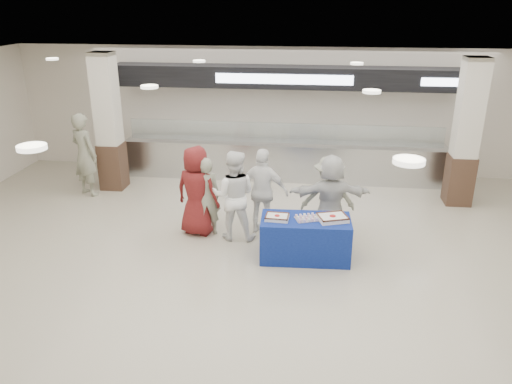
# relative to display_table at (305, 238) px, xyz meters

# --- Properties ---
(ground) EXTENTS (14.00, 14.00, 0.00)m
(ground) POSITION_rel_display_table_xyz_m (-0.70, -1.22, -0.38)
(ground) COLOR beige
(ground) RESTS_ON ground
(serving_line) EXTENTS (8.70, 0.85, 2.80)m
(serving_line) POSITION_rel_display_table_xyz_m (-0.69, 4.17, 0.78)
(serving_line) COLOR silver
(serving_line) RESTS_ON ground
(column_left) EXTENTS (0.55, 0.55, 3.20)m
(column_left) POSITION_rel_display_table_xyz_m (-4.70, 2.98, 1.15)
(column_left) COLOR #39251A
(column_left) RESTS_ON ground
(column_right) EXTENTS (0.55, 0.55, 3.20)m
(column_right) POSITION_rel_display_table_xyz_m (3.30, 2.98, 1.15)
(column_right) COLOR #39251A
(column_right) RESTS_ON ground
(display_table) EXTENTS (1.58, 0.85, 0.75)m
(display_table) POSITION_rel_display_table_xyz_m (0.00, 0.00, 0.00)
(display_table) COLOR navy
(display_table) RESTS_ON ground
(sheet_cake_left) EXTENTS (0.41, 0.33, 0.09)m
(sheet_cake_left) POSITION_rel_display_table_xyz_m (-0.49, -0.07, 0.42)
(sheet_cake_left) COLOR white
(sheet_cake_left) RESTS_ON display_table
(sheet_cake_right) EXTENTS (0.58, 0.51, 0.10)m
(sheet_cake_right) POSITION_rel_display_table_xyz_m (0.45, 0.00, 0.43)
(sheet_cake_right) COLOR white
(sheet_cake_right) RESTS_ON display_table
(cupcake_tray) EXTENTS (0.44, 0.39, 0.06)m
(cupcake_tray) POSITION_rel_display_table_xyz_m (0.01, -0.02, 0.41)
(cupcake_tray) COLOR #B2B1B6
(cupcake_tray) RESTS_ON display_table
(civilian_maroon) EXTENTS (0.97, 0.76, 1.76)m
(civilian_maroon) POSITION_rel_display_table_xyz_m (-2.10, 0.75, 0.50)
(civilian_maroon) COLOR maroon
(civilian_maroon) RESTS_ON ground
(soldier_a) EXTENTS (0.65, 0.52, 1.56)m
(soldier_a) POSITION_rel_display_table_xyz_m (-1.93, 0.74, 0.40)
(soldier_a) COLOR gray
(soldier_a) RESTS_ON ground
(chef_tall) EXTENTS (0.85, 0.67, 1.73)m
(chef_tall) POSITION_rel_display_table_xyz_m (-1.37, 0.64, 0.49)
(chef_tall) COLOR white
(chef_tall) RESTS_ON ground
(chef_short) EXTENTS (1.05, 0.58, 1.69)m
(chef_short) POSITION_rel_display_table_xyz_m (-0.85, 0.96, 0.47)
(chef_short) COLOR white
(chef_short) RESTS_ON ground
(soldier_b) EXTENTS (1.06, 0.67, 1.58)m
(soldier_b) POSITION_rel_display_table_xyz_m (0.39, 1.00, 0.42)
(soldier_b) COLOR gray
(soldier_b) RESTS_ON ground
(civilian_white) EXTENTS (1.58, 0.65, 1.66)m
(civilian_white) POSITION_rel_display_table_xyz_m (0.43, 0.87, 0.45)
(civilian_white) COLOR silver
(civilian_white) RESTS_ON ground
(soldier_bg) EXTENTS (0.84, 0.73, 1.93)m
(soldier_bg) POSITION_rel_display_table_xyz_m (-5.13, 2.48, 0.59)
(soldier_bg) COLOR gray
(soldier_bg) RESTS_ON ground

